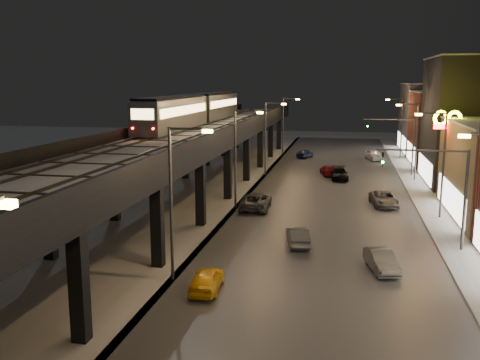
{
  "coord_description": "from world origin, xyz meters",
  "views": [
    {
      "loc": [
        9.0,
        -15.41,
        11.49
      ],
      "look_at": [
        2.14,
        18.94,
        5.0
      ],
      "focal_mm": 40.0,
      "sensor_mm": 36.0,
      "label": 1
    }
  ],
  "objects_px": {
    "car_taxi": "(207,280)",
    "car_near_white": "(298,237)",
    "car_onc_dark": "(384,200)",
    "car_onc_silver": "(381,261)",
    "car_onc_white": "(339,174)",
    "subway_train": "(197,109)",
    "car_onc_red": "(374,155)",
    "car_far_white": "(305,154)",
    "car_mid_dark": "(329,171)",
    "car_mid_silver": "(256,201)"
  },
  "relations": [
    {
      "from": "car_near_white",
      "to": "car_onc_red",
      "type": "xyz_separation_m",
      "value": [
        7.16,
        43.72,
        0.13
      ]
    },
    {
      "from": "car_mid_dark",
      "to": "car_near_white",
      "type": "bearing_deg",
      "value": 75.96
    },
    {
      "from": "car_onc_silver",
      "to": "car_onc_dark",
      "type": "xyz_separation_m",
      "value": [
        1.28,
        17.85,
        0.02
      ]
    },
    {
      "from": "car_onc_red",
      "to": "car_onc_silver",
      "type": "bearing_deg",
      "value": -105.86
    },
    {
      "from": "car_taxi",
      "to": "car_onc_silver",
      "type": "relative_size",
      "value": 0.97
    },
    {
      "from": "car_far_white",
      "to": "car_near_white",
      "type": "bearing_deg",
      "value": 112.31
    },
    {
      "from": "car_onc_silver",
      "to": "car_far_white",
      "type": "bearing_deg",
      "value": 86.7
    },
    {
      "from": "subway_train",
      "to": "car_mid_silver",
      "type": "bearing_deg",
      "value": -56.81
    },
    {
      "from": "car_onc_red",
      "to": "car_onc_dark",
      "type": "bearing_deg",
      "value": -104.61
    },
    {
      "from": "car_taxi",
      "to": "car_onc_red",
      "type": "distance_m",
      "value": 54.25
    },
    {
      "from": "subway_train",
      "to": "car_onc_dark",
      "type": "height_order",
      "value": "subway_train"
    },
    {
      "from": "car_mid_silver",
      "to": "car_onc_dark",
      "type": "bearing_deg",
      "value": -164.96
    },
    {
      "from": "car_mid_silver",
      "to": "car_far_white",
      "type": "xyz_separation_m",
      "value": [
        1.78,
        34.15,
        -0.1
      ]
    },
    {
      "from": "car_onc_silver",
      "to": "car_onc_dark",
      "type": "distance_m",
      "value": 17.89
    },
    {
      "from": "car_near_white",
      "to": "car_mid_silver",
      "type": "relative_size",
      "value": 0.73
    },
    {
      "from": "car_mid_dark",
      "to": "car_onc_silver",
      "type": "bearing_deg",
      "value": 85.58
    },
    {
      "from": "car_onc_red",
      "to": "car_onc_white",
      "type": "bearing_deg",
      "value": -119.2
    },
    {
      "from": "car_far_white",
      "to": "car_onc_white",
      "type": "distance_m",
      "value": 18.53
    },
    {
      "from": "car_onc_dark",
      "to": "car_onc_white",
      "type": "relative_size",
      "value": 1.01
    },
    {
      "from": "car_near_white",
      "to": "car_mid_dark",
      "type": "bearing_deg",
      "value": -103.53
    },
    {
      "from": "car_onc_white",
      "to": "car_near_white",
      "type": "bearing_deg",
      "value": -99.81
    },
    {
      "from": "car_near_white",
      "to": "car_far_white",
      "type": "relative_size",
      "value": 1.03
    },
    {
      "from": "car_mid_dark",
      "to": "subway_train",
      "type": "bearing_deg",
      "value": 4.04
    },
    {
      "from": "car_near_white",
      "to": "car_taxi",
      "type": "bearing_deg",
      "value": 54.5
    },
    {
      "from": "car_onc_red",
      "to": "car_far_white",
      "type": "bearing_deg",
      "value": 162.76
    },
    {
      "from": "car_onc_silver",
      "to": "car_mid_silver",
      "type": "bearing_deg",
      "value": 112.27
    },
    {
      "from": "car_near_white",
      "to": "car_mid_dark",
      "type": "xyz_separation_m",
      "value": [
        1.15,
        29.3,
        -0.02
      ]
    },
    {
      "from": "car_onc_dark",
      "to": "car_onc_red",
      "type": "relative_size",
      "value": 1.04
    },
    {
      "from": "car_onc_dark",
      "to": "car_mid_dark",
      "type": "bearing_deg",
      "value": 101.53
    },
    {
      "from": "car_near_white",
      "to": "car_onc_dark",
      "type": "height_order",
      "value": "car_onc_dark"
    },
    {
      "from": "subway_train",
      "to": "car_onc_dark",
      "type": "xyz_separation_m",
      "value": [
        21.16,
        -11.25,
        -7.64
      ]
    },
    {
      "from": "car_mid_silver",
      "to": "car_onc_dark",
      "type": "relative_size",
      "value": 1.14
    },
    {
      "from": "car_onc_dark",
      "to": "subway_train",
      "type": "bearing_deg",
      "value": 143.78
    },
    {
      "from": "car_far_white",
      "to": "car_onc_red",
      "type": "xyz_separation_m",
      "value": [
        10.14,
        -0.6,
        0.13
      ]
    },
    {
      "from": "car_mid_dark",
      "to": "car_onc_red",
      "type": "height_order",
      "value": "car_onc_red"
    },
    {
      "from": "car_onc_red",
      "to": "subway_train",
      "type": "bearing_deg",
      "value": -152.71
    },
    {
      "from": "car_onc_silver",
      "to": "car_onc_white",
      "type": "xyz_separation_m",
      "value": [
        -3.02,
        30.81,
        0.04
      ]
    },
    {
      "from": "car_onc_white",
      "to": "car_mid_dark",
      "type": "bearing_deg",
      "value": 111.5
    },
    {
      "from": "subway_train",
      "to": "car_far_white",
      "type": "xyz_separation_m",
      "value": [
        11.41,
        19.43,
        -7.65
      ]
    },
    {
      "from": "car_far_white",
      "to": "car_onc_white",
      "type": "xyz_separation_m",
      "value": [
        5.44,
        -17.72,
        0.04
      ]
    },
    {
      "from": "car_far_white",
      "to": "car_onc_white",
      "type": "bearing_deg",
      "value": 125.53
    },
    {
      "from": "car_taxi",
      "to": "car_onc_red",
      "type": "bearing_deg",
      "value": -105.26
    },
    {
      "from": "car_onc_silver",
      "to": "car_onc_dark",
      "type": "relative_size",
      "value": 0.82
    },
    {
      "from": "subway_train",
      "to": "car_taxi",
      "type": "distance_m",
      "value": 36.52
    },
    {
      "from": "car_onc_white",
      "to": "car_far_white",
      "type": "bearing_deg",
      "value": 102.54
    },
    {
      "from": "car_taxi",
      "to": "car_near_white",
      "type": "relative_size",
      "value": 0.96
    },
    {
      "from": "car_taxi",
      "to": "car_mid_silver",
      "type": "xyz_separation_m",
      "value": [
        -0.56,
        19.5,
        0.11
      ]
    },
    {
      "from": "car_mid_dark",
      "to": "car_far_white",
      "type": "height_order",
      "value": "car_far_white"
    },
    {
      "from": "car_near_white",
      "to": "car_onc_red",
      "type": "relative_size",
      "value": 0.86
    },
    {
      "from": "car_onc_silver",
      "to": "car_onc_dark",
      "type": "height_order",
      "value": "car_onc_dark"
    }
  ]
}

